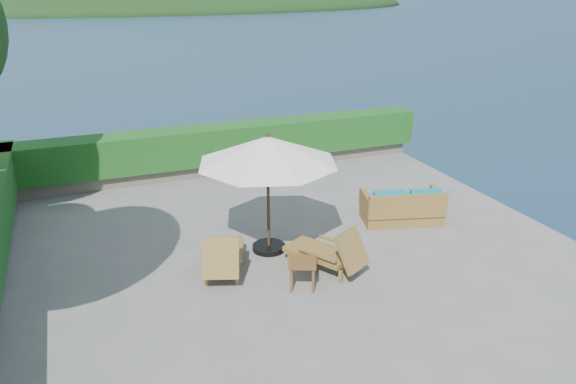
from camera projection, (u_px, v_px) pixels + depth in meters
name	position (u px, v px, depth m)	size (l,w,h in m)	color
ground	(289.00, 258.00, 11.27)	(12.00, 12.00, 0.00)	gray
foundation	(289.00, 323.00, 11.84)	(12.00, 12.00, 3.00)	#524B41
ocean	(289.00, 379.00, 12.37)	(600.00, 600.00, 0.00)	#19364E
offshore_island	(177.00, 8.00, 142.18)	(126.00, 57.60, 12.60)	black
planter_wall_far	(217.00, 167.00, 16.06)	(12.00, 0.60, 0.36)	slate
hedge_far	(216.00, 144.00, 15.82)	(12.40, 0.90, 1.00)	#164614
patio_umbrella	(268.00, 151.00, 10.85)	(3.06, 3.06, 2.53)	black
lounge_left	(223.00, 255.00, 10.58)	(1.17, 1.75, 0.94)	olive
lounge_right	(329.00, 252.00, 10.70)	(1.37, 1.72, 0.93)	olive
side_table	(302.00, 266.00, 10.10)	(0.66, 0.66, 0.53)	brown
wicker_loveseat	(402.00, 208.00, 12.80)	(1.97, 1.36, 0.88)	olive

